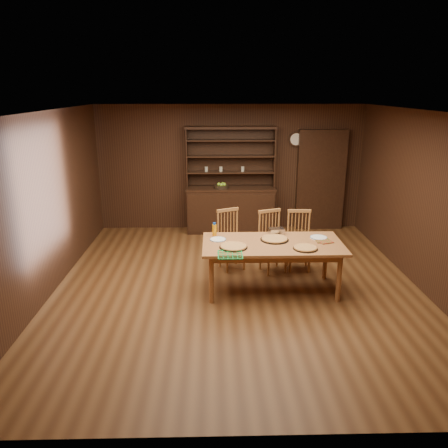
{
  "coord_description": "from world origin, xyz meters",
  "views": [
    {
      "loc": [
        -0.35,
        -6.08,
        2.9
      ],
      "look_at": [
        -0.19,
        0.4,
        0.88
      ],
      "focal_mm": 35.0,
      "sensor_mm": 36.0,
      "label": 1
    }
  ],
  "objects_px": {
    "chair_center": "(271,239)",
    "chair_right": "(299,238)",
    "juice_bottle": "(214,230)",
    "china_hutch": "(231,203)",
    "chair_left": "(230,237)",
    "dining_table": "(273,248)"
  },
  "relations": [
    {
      "from": "chair_center",
      "to": "juice_bottle",
      "type": "height_order",
      "value": "chair_center"
    },
    {
      "from": "dining_table",
      "to": "juice_bottle",
      "type": "distance_m",
      "value": 0.93
    },
    {
      "from": "dining_table",
      "to": "juice_bottle",
      "type": "bearing_deg",
      "value": 157.49
    },
    {
      "from": "chair_left",
      "to": "chair_right",
      "type": "xyz_separation_m",
      "value": [
        1.14,
        -0.05,
        -0.01
      ]
    },
    {
      "from": "chair_left",
      "to": "juice_bottle",
      "type": "bearing_deg",
      "value": -139.39
    },
    {
      "from": "dining_table",
      "to": "juice_bottle",
      "type": "relative_size",
      "value": 9.91
    },
    {
      "from": "chair_center",
      "to": "chair_right",
      "type": "bearing_deg",
      "value": -11.54
    },
    {
      "from": "china_hutch",
      "to": "chair_center",
      "type": "bearing_deg",
      "value": -74.3
    },
    {
      "from": "chair_right",
      "to": "juice_bottle",
      "type": "relative_size",
      "value": 4.82
    },
    {
      "from": "chair_left",
      "to": "chair_center",
      "type": "bearing_deg",
      "value": -34.89
    },
    {
      "from": "dining_table",
      "to": "chair_left",
      "type": "bearing_deg",
      "value": 123.07
    },
    {
      "from": "dining_table",
      "to": "chair_center",
      "type": "distance_m",
      "value": 0.79
    },
    {
      "from": "china_hutch",
      "to": "chair_center",
      "type": "height_order",
      "value": "china_hutch"
    },
    {
      "from": "china_hutch",
      "to": "chair_center",
      "type": "xyz_separation_m",
      "value": [
        0.59,
        -2.1,
        -0.06
      ]
    },
    {
      "from": "china_hutch",
      "to": "chair_center",
      "type": "relative_size",
      "value": 2.14
    },
    {
      "from": "china_hutch",
      "to": "chair_right",
      "type": "height_order",
      "value": "china_hutch"
    },
    {
      "from": "china_hutch",
      "to": "chair_right",
      "type": "relative_size",
      "value": 2.2
    },
    {
      "from": "chair_center",
      "to": "chair_left",
      "type": "bearing_deg",
      "value": 148.7
    },
    {
      "from": "chair_right",
      "to": "juice_bottle",
      "type": "bearing_deg",
      "value": -158.03
    },
    {
      "from": "china_hutch",
      "to": "juice_bottle",
      "type": "height_order",
      "value": "china_hutch"
    },
    {
      "from": "china_hutch",
      "to": "chair_left",
      "type": "height_order",
      "value": "china_hutch"
    },
    {
      "from": "china_hutch",
      "to": "chair_center",
      "type": "distance_m",
      "value": 2.18
    }
  ]
}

